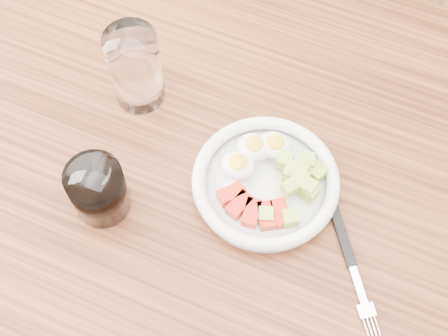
{
  "coord_description": "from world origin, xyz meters",
  "views": [
    {
      "loc": [
        0.15,
        -0.36,
        1.59
      ],
      "look_at": [
        -0.01,
        0.01,
        0.8
      ],
      "focal_mm": 50.0,
      "sensor_mm": 36.0,
      "label": 1
    }
  ],
  "objects": [
    {
      "name": "water_glass",
      "position": [
        -0.19,
        0.09,
        0.84
      ],
      "size": [
        0.08,
        0.08,
        0.14
      ],
      "primitive_type": "cylinder",
      "color": "white",
      "rests_on": "dining_table"
    },
    {
      "name": "bowl",
      "position": [
        0.05,
        0.02,
        0.79
      ],
      "size": [
        0.21,
        0.21,
        0.05
      ],
      "color": "white",
      "rests_on": "dining_table"
    },
    {
      "name": "ground",
      "position": [
        0.0,
        0.0,
        0.0
      ],
      "size": [
        4.0,
        4.0,
        0.0
      ],
      "primitive_type": "plane",
      "color": "brown",
      "rests_on": "ground"
    },
    {
      "name": "dining_table",
      "position": [
        0.0,
        0.0,
        0.67
      ],
      "size": [
        1.5,
        0.9,
        0.77
      ],
      "color": "brown",
      "rests_on": "ground"
    },
    {
      "name": "coffee_glass",
      "position": [
        -0.15,
        -0.1,
        0.81
      ],
      "size": [
        0.08,
        0.08,
        0.09
      ],
      "color": "white",
      "rests_on": "dining_table"
    },
    {
      "name": "fork",
      "position": [
        0.19,
        -0.03,
        0.77
      ],
      "size": [
        0.13,
        0.17,
        0.01
      ],
      "color": "black",
      "rests_on": "dining_table"
    }
  ]
}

